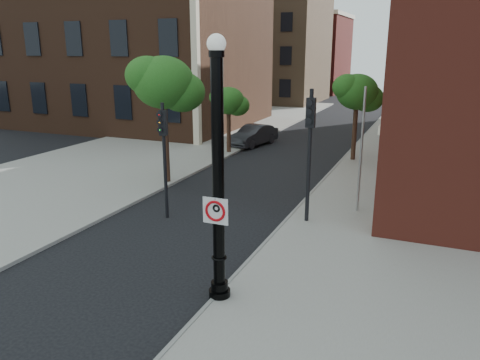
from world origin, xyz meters
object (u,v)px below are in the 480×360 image
at_px(parked_car, 254,135).
at_px(traffic_signal_left, 164,142).
at_px(traffic_signal_right, 310,135).
at_px(lamppost, 218,187).
at_px(no_parking_sign, 216,211).

xyz_separation_m(parked_car, traffic_signal_left, (1.86, -13.41, 2.13)).
distance_m(traffic_signal_left, traffic_signal_right, 4.99).
bearing_deg(lamppost, traffic_signal_left, 133.25).
distance_m(no_parking_sign, parked_car, 19.12).
xyz_separation_m(traffic_signal_left, traffic_signal_right, (4.80, 1.32, 0.35)).
height_order(parked_car, traffic_signal_right, traffic_signal_right).
bearing_deg(parked_car, traffic_signal_left, -69.97).
distance_m(lamppost, traffic_signal_left, 6.14).
bearing_deg(parked_car, no_parking_sign, -59.28).
bearing_deg(traffic_signal_left, traffic_signal_right, 0.23).
xyz_separation_m(no_parking_sign, traffic_signal_right, (0.59, 5.95, 0.78)).
bearing_deg(parked_car, lamppost, -59.13).
relative_size(lamppost, traffic_signal_right, 1.33).
distance_m(no_parking_sign, traffic_signal_left, 6.28).
xyz_separation_m(lamppost, traffic_signal_left, (-4.21, 4.47, -0.08)).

